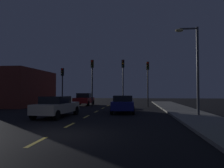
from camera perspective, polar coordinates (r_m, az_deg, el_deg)
name	(u,v)px	position (r m, az deg, el deg)	size (l,w,h in m)	color
ground_plane	(88,116)	(15.99, -6.32, -8.36)	(80.00, 80.00, 0.00)	black
sidewalk_curb_right	(194,116)	(16.10, 20.99, -7.94)	(3.00, 40.00, 0.15)	gray
lane_stripe_nearest	(37,142)	(8.29, -19.34, -14.31)	(0.16, 1.60, 0.01)	#EACC4C
lane_stripe_second	(70,125)	(11.77, -11.13, -10.65)	(0.16, 1.60, 0.01)	#EACC4C
lane_stripe_third	(86,117)	(15.41, -6.82, -8.59)	(0.16, 1.60, 0.01)	#EACC4C
lane_stripe_fourth	(96,112)	(19.10, -4.18, -7.30)	(0.16, 1.60, 0.01)	#EACC4C
lane_stripe_fifth	(103,108)	(22.84, -2.42, -6.42)	(0.16, 1.60, 0.01)	#EACC4C
lane_stripe_sixth	(108,106)	(26.59, -1.15, -5.78)	(0.16, 1.60, 0.01)	#EACC4C
traffic_signal_far_left	(62,79)	(26.14, -13.04, 1.20)	(0.32, 0.38, 4.53)	#2D2D30
traffic_signal_center_left	(92,74)	(25.21, -5.28, 2.63)	(0.32, 0.38, 5.46)	black
traffic_signal_center_right	(123,74)	(24.73, 2.94, 2.65)	(0.32, 0.38, 5.42)	#4C4C51
traffic_signal_far_right	(148,75)	(24.70, 9.47, 2.27)	(0.32, 0.38, 5.15)	black
car_stopped_ahead	(123,104)	(18.19, 2.97, -5.22)	(1.95, 4.60, 1.44)	navy
car_adjacent_lane	(57,106)	(15.54, -14.52, -5.73)	(2.12, 4.57, 1.45)	beige
car_oncoming_far	(84,99)	(27.66, -7.43, -4.01)	(2.05, 3.83, 1.55)	#B21919
street_lamp_right	(194,62)	(16.22, 20.93, 5.47)	(1.60, 0.36, 6.33)	#4C4C51
storefront_left	(21,88)	(28.79, -23.08, -0.99)	(5.37, 9.57, 4.37)	maroon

